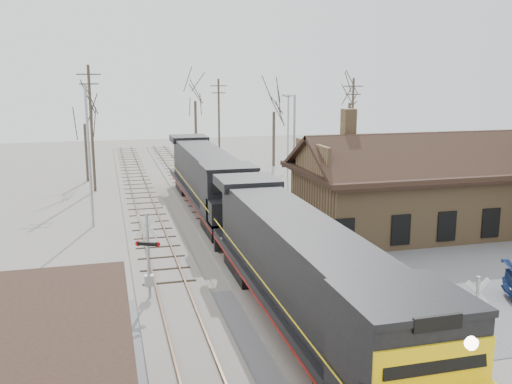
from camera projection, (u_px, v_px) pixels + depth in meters
ground at (297, 326)px, 23.24m from camera, size 140.00×140.00×0.00m
road at (297, 326)px, 23.23m from camera, size 60.00×9.00×0.03m
track_main at (223, 230)px, 37.42m from camera, size 3.40×90.00×0.24m
track_siding at (154, 234)px, 36.29m from camera, size 3.40×90.00×0.24m
depot at (412, 194)px, 37.11m from camera, size 15.20×9.31×7.90m
locomotive_lead at (308, 279)px, 21.60m from camera, size 3.16×21.13×4.69m
locomotive_trailing at (208, 180)px, 41.85m from camera, size 3.16×21.13×4.44m
crossbuck_near at (474, 332)px, 18.74m from camera, size 1.06×0.28×3.70m
crossbuck_far at (148, 260)px, 25.61m from camera, size 1.10×0.54×4.08m
streetlight_a at (89, 149)px, 37.49m from camera, size 0.25×2.04×9.42m
streetlight_b at (293, 146)px, 42.51m from camera, size 0.25×2.04×8.60m
streetlight_c at (288, 131)px, 55.38m from camera, size 0.25×2.04×8.17m
utility_pole_a at (92, 126)px, 48.86m from camera, size 2.00×0.24×10.85m
utility_pole_b at (219, 118)px, 66.38m from camera, size 2.00×0.24×9.51m
utility_pole_c at (352, 125)px, 57.35m from camera, size 2.00×0.24×9.67m
tree_b at (84, 114)px, 53.40m from camera, size 3.64×3.64×8.92m
tree_c at (195, 92)px, 68.67m from camera, size 4.57×4.57×11.19m
tree_d at (274, 103)px, 62.17m from camera, size 4.01×4.01×9.82m
tree_e at (350, 93)px, 64.25m from camera, size 4.57×4.57×11.20m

